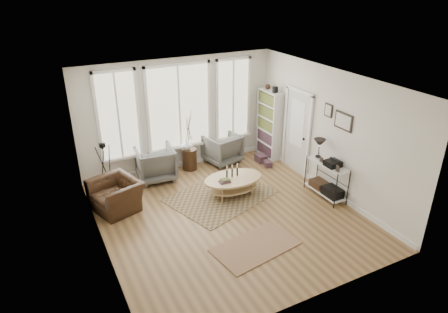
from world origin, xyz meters
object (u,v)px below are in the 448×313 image
armchair_right (222,148)px  side_table (189,142)px  accent_chair (116,195)px  low_shelf (326,176)px  bookcase (269,124)px  coffee_table (233,181)px  armchair_left (155,163)px

armchair_right → side_table: (-0.96, 0.00, 0.37)m
accent_chair → armchair_right: bearing=90.9°
low_shelf → bookcase: bearing=88.7°
coffee_table → armchair_right: (0.58, 1.72, 0.06)m
coffee_table → side_table: size_ratio=0.88×
low_shelf → side_table: 3.56m
bookcase → armchair_left: size_ratio=2.21×
low_shelf → side_table: side_table is taller
low_shelf → side_table: bearing=129.4°
low_shelf → coffee_table: 2.15m
coffee_table → accent_chair: (-2.56, 0.63, -0.01)m
bookcase → armchair_right: size_ratio=2.33×
accent_chair → armchair_left: bearing=110.1°
bookcase → side_table: size_ratio=1.28×
low_shelf → coffee_table: bearing=151.4°
side_table → accent_chair: (-2.19, -1.09, -0.44)m
armchair_right → accent_chair: 3.33m
armchair_left → side_table: 1.04m
side_table → coffee_table: bearing=-77.7°
armchair_right → accent_chair: (-3.15, -1.09, -0.06)m
armchair_left → accent_chair: (-1.22, -0.96, -0.09)m
side_table → accent_chair: size_ratio=1.55×
low_shelf → coffee_table: size_ratio=0.92×
bookcase → low_shelf: (-0.06, -2.52, -0.44)m
bookcase → coffee_table: 2.52m
coffee_table → armchair_right: size_ratio=1.60×
armchair_right → side_table: 1.03m
bookcase → armchair_right: bookcase is taller
armchair_left → low_shelf: bearing=146.0°
low_shelf → coffee_table: (-1.88, 1.03, -0.17)m
low_shelf → accent_chair: bearing=159.6°
coffee_table → armchair_left: 2.09m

